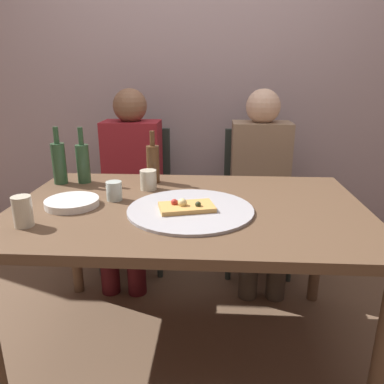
{
  "coord_description": "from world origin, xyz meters",
  "views": [
    {
      "loc": [
        0.11,
        -1.51,
        1.27
      ],
      "look_at": [
        0.01,
        0.03,
        0.77
      ],
      "focal_mm": 35.01,
      "sensor_mm": 36.0,
      "label": 1
    }
  ],
  "objects_px": {
    "plate_stack": "(72,202)",
    "guest_in_beanie": "(261,178)",
    "pizza_slice_last": "(187,206)",
    "tumbler_near": "(114,191)",
    "pizza_tray": "(191,210)",
    "beer_bottle": "(59,162)",
    "wine_glass": "(23,211)",
    "wine_bottle": "(153,163)",
    "tumbler_far": "(148,180)",
    "chair_right": "(257,190)",
    "water_bottle": "(83,162)",
    "guest_in_sweater": "(130,176)",
    "dining_table": "(188,221)",
    "chair_left": "(136,188)"
  },
  "relations": [
    {
      "from": "plate_stack",
      "to": "guest_in_beanie",
      "type": "height_order",
      "value": "guest_in_beanie"
    },
    {
      "from": "pizza_slice_last",
      "to": "tumbler_near",
      "type": "height_order",
      "value": "tumbler_near"
    },
    {
      "from": "pizza_tray",
      "to": "beer_bottle",
      "type": "relative_size",
      "value": 1.8
    },
    {
      "from": "beer_bottle",
      "to": "tumbler_near",
      "type": "bearing_deg",
      "value": -35.23
    },
    {
      "from": "pizza_slice_last",
      "to": "wine_glass",
      "type": "relative_size",
      "value": 2.13
    },
    {
      "from": "wine_bottle",
      "to": "tumbler_far",
      "type": "relative_size",
      "value": 2.78
    },
    {
      "from": "beer_bottle",
      "to": "chair_right",
      "type": "distance_m",
      "value": 1.27
    },
    {
      "from": "pizza_tray",
      "to": "plate_stack",
      "type": "distance_m",
      "value": 0.51
    },
    {
      "from": "tumbler_far",
      "to": "pizza_slice_last",
      "type": "bearing_deg",
      "value": -54.82
    },
    {
      "from": "water_bottle",
      "to": "plate_stack",
      "type": "relative_size",
      "value": 1.25
    },
    {
      "from": "wine_glass",
      "to": "tumbler_far",
      "type": "bearing_deg",
      "value": 51.18
    },
    {
      "from": "chair_right",
      "to": "guest_in_sweater",
      "type": "bearing_deg",
      "value": 10.52
    },
    {
      "from": "tumbler_far",
      "to": "chair_right",
      "type": "height_order",
      "value": "chair_right"
    },
    {
      "from": "pizza_tray",
      "to": "wine_glass",
      "type": "bearing_deg",
      "value": -162.4
    },
    {
      "from": "guest_in_sweater",
      "to": "plate_stack",
      "type": "bearing_deg",
      "value": 84.36
    },
    {
      "from": "wine_glass",
      "to": "water_bottle",
      "type": "bearing_deg",
      "value": 86.77
    },
    {
      "from": "plate_stack",
      "to": "chair_right",
      "type": "bearing_deg",
      "value": 46.02
    },
    {
      "from": "dining_table",
      "to": "beer_bottle",
      "type": "bearing_deg",
      "value": 156.81
    },
    {
      "from": "dining_table",
      "to": "wine_bottle",
      "type": "relative_size",
      "value": 5.7
    },
    {
      "from": "beer_bottle",
      "to": "tumbler_far",
      "type": "height_order",
      "value": "beer_bottle"
    },
    {
      "from": "beer_bottle",
      "to": "chair_left",
      "type": "relative_size",
      "value": 0.32
    },
    {
      "from": "beer_bottle",
      "to": "wine_glass",
      "type": "relative_size",
      "value": 2.49
    },
    {
      "from": "beer_bottle",
      "to": "tumbler_near",
      "type": "xyz_separation_m",
      "value": [
        0.34,
        -0.24,
        -0.07
      ]
    },
    {
      "from": "water_bottle",
      "to": "tumbler_far",
      "type": "distance_m",
      "value": 0.37
    },
    {
      "from": "plate_stack",
      "to": "chair_left",
      "type": "relative_size",
      "value": 0.25
    },
    {
      "from": "pizza_tray",
      "to": "chair_left",
      "type": "bearing_deg",
      "value": 114.32
    },
    {
      "from": "pizza_tray",
      "to": "water_bottle",
      "type": "height_order",
      "value": "water_bottle"
    },
    {
      "from": "beer_bottle",
      "to": "pizza_slice_last",
      "type": "bearing_deg",
      "value": -28.8
    },
    {
      "from": "wine_bottle",
      "to": "guest_in_beanie",
      "type": "distance_m",
      "value": 0.74
    },
    {
      "from": "chair_left",
      "to": "guest_in_beanie",
      "type": "bearing_deg",
      "value": 169.48
    },
    {
      "from": "beer_bottle",
      "to": "guest_in_beanie",
      "type": "relative_size",
      "value": 0.25
    },
    {
      "from": "pizza_tray",
      "to": "tumbler_far",
      "type": "distance_m",
      "value": 0.36
    },
    {
      "from": "dining_table",
      "to": "beer_bottle",
      "type": "xyz_separation_m",
      "value": [
        -0.67,
        0.29,
        0.18
      ]
    },
    {
      "from": "water_bottle",
      "to": "plate_stack",
      "type": "xyz_separation_m",
      "value": [
        0.07,
        -0.35,
        -0.09
      ]
    },
    {
      "from": "dining_table",
      "to": "chair_left",
      "type": "bearing_deg",
      "value": 115.24
    },
    {
      "from": "beer_bottle",
      "to": "chair_right",
      "type": "height_order",
      "value": "beer_bottle"
    },
    {
      "from": "dining_table",
      "to": "wine_bottle",
      "type": "distance_m",
      "value": 0.43
    },
    {
      "from": "dining_table",
      "to": "pizza_slice_last",
      "type": "xyz_separation_m",
      "value": [
        0.0,
        -0.08,
        0.1
      ]
    },
    {
      "from": "pizza_tray",
      "to": "wine_bottle",
      "type": "xyz_separation_m",
      "value": [
        -0.22,
        0.41,
        0.1
      ]
    },
    {
      "from": "wine_bottle",
      "to": "wine_glass",
      "type": "bearing_deg",
      "value": -122.86
    },
    {
      "from": "pizza_slice_last",
      "to": "wine_glass",
      "type": "bearing_deg",
      "value": -162.95
    },
    {
      "from": "chair_left",
      "to": "guest_in_beanie",
      "type": "relative_size",
      "value": 0.77
    },
    {
      "from": "dining_table",
      "to": "pizza_slice_last",
      "type": "distance_m",
      "value": 0.13
    },
    {
      "from": "wine_bottle",
      "to": "chair_right",
      "type": "height_order",
      "value": "wine_bottle"
    },
    {
      "from": "tumbler_near",
      "to": "plate_stack",
      "type": "height_order",
      "value": "tumbler_near"
    },
    {
      "from": "pizza_slice_last",
      "to": "beer_bottle",
      "type": "xyz_separation_m",
      "value": [
        -0.67,
        0.37,
        0.09
      ]
    },
    {
      "from": "tumbler_near",
      "to": "guest_in_sweater",
      "type": "xyz_separation_m",
      "value": [
        -0.08,
        0.69,
        -0.12
      ]
    },
    {
      "from": "beer_bottle",
      "to": "tumbler_far",
      "type": "bearing_deg",
      "value": -9.16
    },
    {
      "from": "tumbler_far",
      "to": "chair_left",
      "type": "distance_m",
      "value": 0.75
    },
    {
      "from": "dining_table",
      "to": "pizza_slice_last",
      "type": "relative_size",
      "value": 6.13
    }
  ]
}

